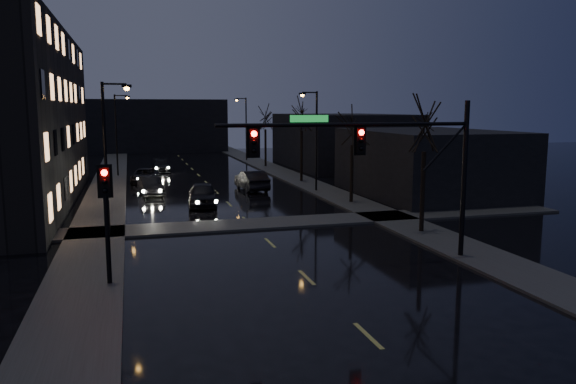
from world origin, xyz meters
TOP-DOWN VIEW (x-y plane):
  - ground at (0.00, 0.00)m, footprint 160.00×160.00m
  - sidewalk_left at (-8.50, 35.00)m, footprint 3.00×140.00m
  - sidewalk_right at (8.50, 35.00)m, footprint 3.00×140.00m
  - sidewalk_cross at (0.00, 18.50)m, footprint 40.00×3.00m
  - commercial_right_near at (15.50, 26.00)m, footprint 10.00×14.00m
  - commercial_right_far at (17.00, 48.00)m, footprint 12.00×18.00m
  - far_block at (-3.00, 78.00)m, footprint 22.00×10.00m
  - signal_mast at (3.85, 9.00)m, footprint 11.11×0.41m
  - signal_pole_left at (-7.50, 8.99)m, footprint 0.35×0.41m
  - tree_near at (8.40, 14.00)m, footprint 3.52×3.52m
  - tree_mid_a at (8.40, 24.00)m, footprint 3.30×3.30m
  - tree_mid_b at (8.40, 36.00)m, footprint 3.74×3.74m
  - tree_far at (8.40, 50.00)m, footprint 3.43×3.43m
  - streetlight_l_near at (-7.58, 18.00)m, footprint 1.53×0.28m
  - streetlight_l_far at (-7.58, 45.00)m, footprint 1.53×0.28m
  - streetlight_r_mid at (7.58, 30.00)m, footprint 1.53×0.28m
  - streetlight_r_far at (7.58, 58.00)m, footprint 1.53×0.28m
  - oncoming_car_a at (-1.90, 25.65)m, footprint 2.44×4.95m
  - oncoming_car_b at (-5.15, 31.54)m, footprint 1.96×4.45m
  - oncoming_car_c at (-5.38, 39.16)m, footprint 2.78×4.97m
  - oncoming_car_d at (-3.45, 47.98)m, footprint 1.84×4.46m
  - lead_car at (2.94, 32.10)m, footprint 2.05×5.07m

SIDE VIEW (x-z plane):
  - ground at x=0.00m, z-range 0.00..0.00m
  - sidewalk_left at x=-8.50m, z-range 0.00..0.12m
  - sidewalk_right at x=8.50m, z-range 0.00..0.12m
  - sidewalk_cross at x=0.00m, z-range 0.00..0.12m
  - oncoming_car_d at x=-3.45m, z-range 0.00..1.29m
  - oncoming_car_c at x=-5.38m, z-range 0.00..1.31m
  - oncoming_car_b at x=-5.15m, z-range 0.00..1.42m
  - oncoming_car_a at x=-1.90m, z-range 0.00..1.62m
  - lead_car at x=2.94m, z-range 0.00..1.64m
  - commercial_right_near at x=15.50m, z-range 0.00..5.00m
  - commercial_right_far at x=17.00m, z-range 0.00..6.00m
  - signal_pole_left at x=-7.50m, z-range 0.75..5.27m
  - far_block at x=-3.00m, z-range 0.00..8.00m
  - streetlight_l_near at x=-7.58m, z-range 0.77..8.77m
  - streetlight_l_far at x=-7.58m, z-range 0.77..8.77m
  - streetlight_r_mid at x=7.58m, z-range 0.77..8.77m
  - streetlight_r_far at x=7.58m, z-range 0.77..8.77m
  - signal_mast at x=3.85m, z-range 1.37..8.37m
  - tree_mid_a at x=8.40m, z-range 2.04..9.61m
  - tree_far at x=8.40m, z-range 2.12..10.00m
  - tree_near at x=8.40m, z-range 2.18..10.26m
  - tree_mid_b at x=8.40m, z-range 2.32..10.90m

